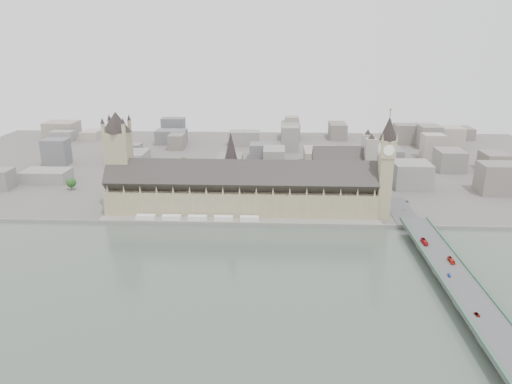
{
  "coord_description": "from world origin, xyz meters",
  "views": [
    {
      "loc": [
        35.61,
        -451.02,
        172.18
      ],
      "look_at": [
        15.18,
        15.04,
        23.59
      ],
      "focal_mm": 35.0,
      "sensor_mm": 36.0,
      "label": 1
    }
  ],
  "objects_px": {
    "victoria_tower": "(119,157)",
    "westminster_abbey": "(344,170)",
    "car_blue": "(449,275)",
    "car_grey": "(477,314)",
    "red_bus_south": "(451,260)",
    "palace_of_westminster": "(241,191)",
    "elizabeth_tower": "(386,161)",
    "westminster_bridge": "(437,256)",
    "red_bus_north": "(424,242)",
    "car_approach": "(407,202)"
  },
  "relations": [
    {
      "from": "victoria_tower",
      "to": "red_bus_north",
      "type": "bearing_deg",
      "value": -19.92
    },
    {
      "from": "palace_of_westminster",
      "to": "car_grey",
      "type": "relative_size",
      "value": 56.33
    },
    {
      "from": "westminster_bridge",
      "to": "red_bus_north",
      "type": "relative_size",
      "value": 27.78
    },
    {
      "from": "red_bus_south",
      "to": "car_approach",
      "type": "distance_m",
      "value": 138.1
    },
    {
      "from": "elizabeth_tower",
      "to": "car_approach",
      "type": "xyz_separation_m",
      "value": [
        29.08,
        21.79,
        -47.12
      ]
    },
    {
      "from": "westminster_bridge",
      "to": "car_blue",
      "type": "xyz_separation_m",
      "value": [
        -5.08,
        -43.62,
        5.95
      ]
    },
    {
      "from": "red_bus_north",
      "to": "red_bus_south",
      "type": "relative_size",
      "value": 1.13
    },
    {
      "from": "westminster_abbey",
      "to": "westminster_bridge",
      "type": "bearing_deg",
      "value": -74.36
    },
    {
      "from": "car_grey",
      "to": "car_approach",
      "type": "bearing_deg",
      "value": 80.32
    },
    {
      "from": "red_bus_north",
      "to": "elizabeth_tower",
      "type": "bearing_deg",
      "value": 99.43
    },
    {
      "from": "palace_of_westminster",
      "to": "westminster_abbey",
      "type": "xyz_separation_m",
      "value": [
        110.92,
        75.3,
        2.38
      ]
    },
    {
      "from": "elizabeth_tower",
      "to": "car_approach",
      "type": "height_order",
      "value": "elizabeth_tower"
    },
    {
      "from": "palace_of_westminster",
      "to": "victoria_tower",
      "type": "distance_m",
      "value": 126.41
    },
    {
      "from": "palace_of_westminster",
      "to": "victoria_tower",
      "type": "relative_size",
      "value": 2.65
    },
    {
      "from": "victoria_tower",
      "to": "red_bus_south",
      "type": "distance_m",
      "value": 320.41
    },
    {
      "from": "palace_of_westminster",
      "to": "elizabeth_tower",
      "type": "distance_m",
      "value": 142.94
    },
    {
      "from": "palace_of_westminster",
      "to": "car_approach",
      "type": "relative_size",
      "value": 53.94
    },
    {
      "from": "victoria_tower",
      "to": "car_grey",
      "type": "xyz_separation_m",
      "value": [
        279.17,
        -208.13,
        -44.3
      ]
    },
    {
      "from": "westminster_bridge",
      "to": "car_grey",
      "type": "bearing_deg",
      "value": -92.92
    },
    {
      "from": "victoria_tower",
      "to": "car_grey",
      "type": "height_order",
      "value": "victoria_tower"
    },
    {
      "from": "victoria_tower",
      "to": "red_bus_north",
      "type": "relative_size",
      "value": 8.55
    },
    {
      "from": "victoria_tower",
      "to": "car_grey",
      "type": "distance_m",
      "value": 351.02
    },
    {
      "from": "victoria_tower",
      "to": "car_approach",
      "type": "height_order",
      "value": "victoria_tower"
    },
    {
      "from": "car_grey",
      "to": "car_approach",
      "type": "xyz_separation_m",
      "value": [
        9.91,
        211.92,
        0.06
      ]
    },
    {
      "from": "red_bus_south",
      "to": "car_grey",
      "type": "distance_m",
      "value": 74.31
    },
    {
      "from": "red_bus_north",
      "to": "car_blue",
      "type": "relative_size",
      "value": 2.41
    },
    {
      "from": "elizabeth_tower",
      "to": "westminster_abbey",
      "type": "relative_size",
      "value": 1.58
    },
    {
      "from": "car_blue",
      "to": "car_approach",
      "type": "distance_m",
      "value": 161.23
    },
    {
      "from": "red_bus_south",
      "to": "car_approach",
      "type": "bearing_deg",
      "value": 88.87
    },
    {
      "from": "elizabeth_tower",
      "to": "red_bus_south",
      "type": "height_order",
      "value": "elizabeth_tower"
    },
    {
      "from": "palace_of_westminster",
      "to": "westminster_abbey",
      "type": "bearing_deg",
      "value": 34.17
    },
    {
      "from": "red_bus_north",
      "to": "car_grey",
      "type": "height_order",
      "value": "red_bus_north"
    },
    {
      "from": "palace_of_westminster",
      "to": "westminster_bridge",
      "type": "distance_m",
      "value": 195.05
    },
    {
      "from": "victoria_tower",
      "to": "westminster_abbey",
      "type": "height_order",
      "value": "victoria_tower"
    },
    {
      "from": "car_blue",
      "to": "victoria_tower",
      "type": "bearing_deg",
      "value": 163.28
    },
    {
      "from": "red_bus_north",
      "to": "red_bus_south",
      "type": "height_order",
      "value": "red_bus_north"
    },
    {
      "from": "victoria_tower",
      "to": "westminster_abbey",
      "type": "distance_m",
      "value": 244.79
    },
    {
      "from": "westminster_bridge",
      "to": "car_approach",
      "type": "bearing_deg",
      "value": 87.52
    },
    {
      "from": "victoria_tower",
      "to": "westminster_abbey",
      "type": "xyz_separation_m",
      "value": [
        232.92,
        69.0,
        -30.12
      ]
    },
    {
      "from": "elizabeth_tower",
      "to": "car_blue",
      "type": "distance_m",
      "value": 148.06
    },
    {
      "from": "westminster_abbey",
      "to": "car_grey",
      "type": "bearing_deg",
      "value": -80.53
    },
    {
      "from": "elizabeth_tower",
      "to": "westminster_abbey",
      "type": "distance_m",
      "value": 96.91
    },
    {
      "from": "car_blue",
      "to": "car_grey",
      "type": "distance_m",
      "value": 51.01
    },
    {
      "from": "red_bus_south",
      "to": "palace_of_westminster",
      "type": "bearing_deg",
      "value": 141.77
    },
    {
      "from": "elizabeth_tower",
      "to": "victoria_tower",
      "type": "relative_size",
      "value": 1.07
    },
    {
      "from": "red_bus_south",
      "to": "car_blue",
      "type": "height_order",
      "value": "red_bus_south"
    },
    {
      "from": "palace_of_westminster",
      "to": "westminster_abbey",
      "type": "distance_m",
      "value": 134.09
    },
    {
      "from": "red_bus_north",
      "to": "car_grey",
      "type": "xyz_separation_m",
      "value": [
        1.86,
        -107.63,
        -0.98
      ]
    },
    {
      "from": "red_bus_north",
      "to": "car_blue",
      "type": "distance_m",
      "value": 56.64
    },
    {
      "from": "westminster_bridge",
      "to": "palace_of_westminster",
      "type": "bearing_deg",
      "value": 146.51
    }
  ]
}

